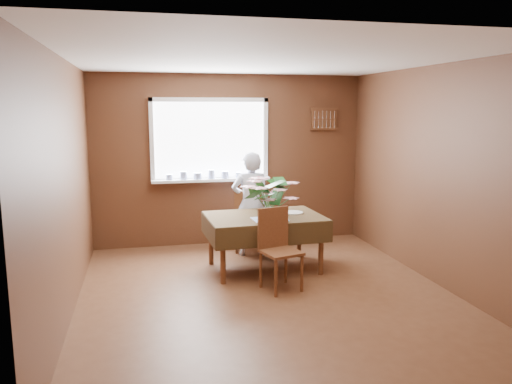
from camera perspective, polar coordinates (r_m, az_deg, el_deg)
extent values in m
plane|color=#54301D|center=(5.55, 1.31, -11.70)|extent=(4.50, 4.50, 0.00)
plane|color=white|center=(5.19, 1.42, 14.97)|extent=(4.50, 4.50, 0.00)
plane|color=brown|center=(7.41, -2.97, 3.66)|extent=(4.00, 0.00, 4.00)
plane|color=brown|center=(3.13, 11.65, -4.69)|extent=(4.00, 0.00, 4.00)
plane|color=brown|center=(5.11, -20.90, 0.37)|extent=(0.00, 4.50, 4.50)
plane|color=brown|center=(6.04, 20.09, 1.74)|extent=(0.00, 4.50, 4.50)
cube|color=white|center=(7.32, -5.29, 5.92)|extent=(1.60, 0.01, 1.10)
cube|color=white|center=(7.29, -5.35, 10.46)|extent=(1.72, 0.06, 0.06)
cube|color=white|center=(7.37, -5.21, 1.40)|extent=(1.72, 0.06, 0.06)
cube|color=white|center=(7.24, -11.83, 5.72)|extent=(0.06, 0.06, 1.22)
cube|color=white|center=(7.46, 1.08, 6.03)|extent=(0.06, 0.06, 1.22)
cube|color=white|center=(7.30, -5.13, 1.41)|extent=(1.72, 0.20, 0.04)
cylinder|color=white|center=(7.21, -9.87, 1.69)|extent=(0.09, 0.09, 0.08)
cylinder|color=white|center=(7.22, -8.28, 1.89)|extent=(0.11, 0.11, 0.12)
cylinder|color=white|center=(7.24, -6.70, 1.85)|extent=(0.12, 0.12, 0.09)
cylinder|color=white|center=(7.27, -5.12, 2.04)|extent=(0.10, 0.10, 0.13)
cylinder|color=white|center=(7.30, -3.56, 2.00)|extent=(0.11, 0.11, 0.10)
cylinder|color=white|center=(7.33, -2.00, 1.95)|extent=(0.09, 0.09, 0.08)
cylinder|color=white|center=(7.37, -0.47, 2.14)|extent=(0.11, 0.11, 0.12)
cube|color=brown|center=(7.73, 7.78, 8.29)|extent=(0.40, 0.03, 0.30)
cube|color=brown|center=(7.72, 7.84, 9.40)|extent=(0.44, 0.04, 0.03)
cube|color=brown|center=(7.72, 7.79, 7.17)|extent=(0.44, 0.04, 0.03)
cylinder|color=brown|center=(5.80, -3.80, -7.41)|extent=(0.06, 0.06, 0.64)
cylinder|color=brown|center=(6.15, 7.44, -6.48)|extent=(0.06, 0.06, 0.64)
cylinder|color=brown|center=(6.52, -5.17, -5.51)|extent=(0.06, 0.06, 0.64)
cylinder|color=brown|center=(6.83, 4.95, -4.80)|extent=(0.06, 0.06, 0.64)
cube|color=brown|center=(6.21, 0.95, -2.99)|extent=(1.40, 0.96, 0.04)
cube|color=black|center=(6.21, 0.95, -2.77)|extent=(1.45, 1.02, 0.01)
cube|color=black|center=(5.79, 2.30, -5.02)|extent=(1.41, 0.07, 0.25)
cube|color=black|center=(6.69, -0.21, -3.02)|extent=(1.41, 0.07, 0.25)
cube|color=black|center=(6.08, -5.48, -4.35)|extent=(0.05, 0.96, 0.25)
cube|color=black|center=(6.47, 6.99, -3.53)|extent=(0.05, 0.96, 0.25)
cube|color=#50A2E4|center=(5.99, 1.57, -3.13)|extent=(0.42, 0.32, 0.01)
cylinder|color=brown|center=(7.29, 0.49, -4.78)|extent=(0.04, 0.04, 0.41)
cylinder|color=brown|center=(7.30, -2.08, -4.77)|extent=(0.04, 0.04, 0.41)
cylinder|color=brown|center=(6.98, 0.47, -5.44)|extent=(0.04, 0.04, 0.41)
cylinder|color=brown|center=(6.99, -2.22, -5.43)|extent=(0.04, 0.04, 0.41)
cube|color=brown|center=(7.09, -0.84, -3.38)|extent=(0.46, 0.46, 0.03)
cube|color=brown|center=(6.86, -0.89, -1.75)|extent=(0.38, 0.12, 0.45)
cylinder|color=brown|center=(5.43, 2.29, -9.83)|extent=(0.04, 0.04, 0.42)
cylinder|color=brown|center=(5.60, 5.25, -9.26)|extent=(0.04, 0.04, 0.42)
cylinder|color=brown|center=(5.70, 0.55, -8.87)|extent=(0.04, 0.04, 0.42)
cylinder|color=brown|center=(5.86, 3.42, -8.36)|extent=(0.04, 0.04, 0.42)
cube|color=brown|center=(5.58, 2.90, -6.90)|extent=(0.48, 0.48, 0.03)
cube|color=brown|center=(5.66, 1.96, -4.06)|extent=(0.38, 0.13, 0.46)
imported|color=white|center=(6.82, -0.59, -1.38)|extent=(0.57, 0.42, 1.43)
cylinder|color=white|center=(5.99, 1.48, -2.46)|extent=(0.11, 0.11, 0.14)
cylinder|color=#33662D|center=(5.97, 1.49, -1.39)|extent=(0.07, 0.07, 0.10)
cylinder|color=white|center=(6.36, 4.31, -2.37)|extent=(0.30, 0.30, 0.01)
cube|color=silver|center=(6.03, 2.92, -3.00)|extent=(0.07, 0.21, 0.00)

